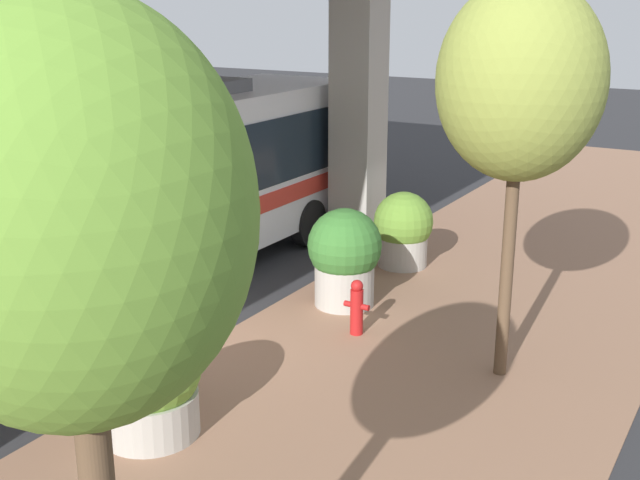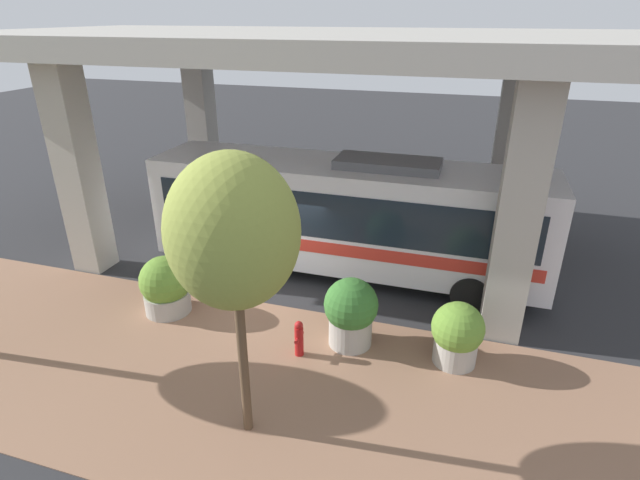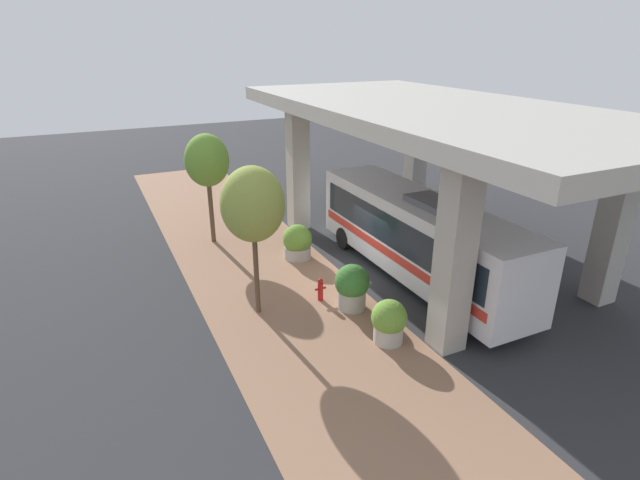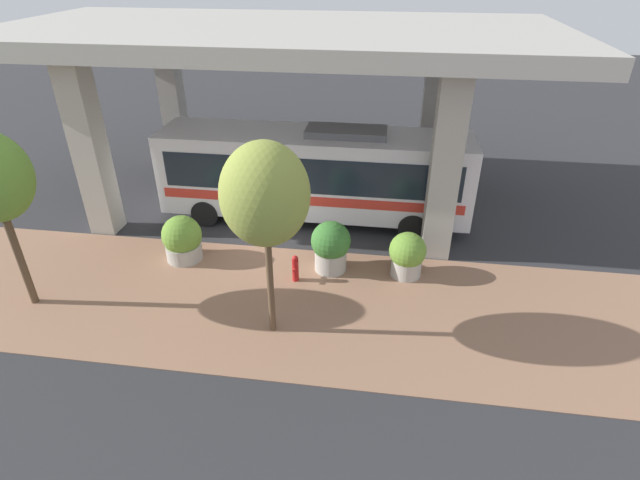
{
  "view_description": "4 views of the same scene",
  "coord_description": "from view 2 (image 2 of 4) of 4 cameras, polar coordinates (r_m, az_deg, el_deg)",
  "views": [
    {
      "loc": [
        -7.15,
        8.63,
        5.02
      ],
      "look_at": [
        -0.75,
        -2.2,
        1.2
      ],
      "focal_mm": 45.0,
      "sensor_mm": 36.0,
      "label": 1
    },
    {
      "loc": [
        -10.48,
        -4.72,
        7.1
      ],
      "look_at": [
        1.52,
        -1.0,
        1.36
      ],
      "focal_mm": 28.0,
      "sensor_mm": 36.0,
      "label": 2
    },
    {
      "loc": [
        -8.79,
        -16.2,
        9.11
      ],
      "look_at": [
        -1.09,
        0.0,
        1.72
      ],
      "focal_mm": 28.0,
      "sensor_mm": 36.0,
      "label": 3
    },
    {
      "loc": [
        -14.27,
        -4.08,
        8.91
      ],
      "look_at": [
        -1.28,
        -2.22,
        1.21
      ],
      "focal_mm": 28.0,
      "sensor_mm": 36.0,
      "label": 4
    }
  ],
  "objects": [
    {
      "name": "sidewalk_strip",
      "position": [
        11.34,
        -12.07,
        -14.81
      ],
      "size": [
        6.0,
        40.0,
        0.02
      ],
      "color": "#936B51",
      "rests_on": "ground"
    },
    {
      "name": "ground_plane",
      "position": [
        13.51,
        -6.01,
        -7.3
      ],
      "size": [
        80.0,
        80.0,
        0.0
      ],
      "primitive_type": "plane",
      "color": "#2D2D30",
      "rests_on": "ground"
    },
    {
      "name": "fire_hydrant",
      "position": [
        11.39,
        -2.41,
        -11.17
      ],
      "size": [
        0.42,
        0.2,
        0.9
      ],
      "color": "#B21919",
      "rests_on": "ground"
    },
    {
      "name": "overpass",
      "position": [
        15.29,
        -0.87,
        19.77
      ],
      "size": [
        9.4,
        19.73,
        6.62
      ],
      "color": "#ADA89E",
      "rests_on": "ground"
    },
    {
      "name": "planter_front",
      "position": [
        11.53,
        3.55,
        -8.2
      ],
      "size": [
        1.24,
        1.24,
        1.69
      ],
      "color": "#ADA89E",
      "rests_on": "ground"
    },
    {
      "name": "planter_back",
      "position": [
        13.36,
        -17.21,
        -5.08
      ],
      "size": [
        1.28,
        1.28,
        1.55
      ],
      "color": "#ADA89E",
      "rests_on": "ground"
    },
    {
      "name": "planter_middle",
      "position": [
        11.41,
        15.4,
        -10.32
      ],
      "size": [
        1.14,
        1.14,
        1.48
      ],
      "color": "#ADA89E",
      "rests_on": "ground"
    },
    {
      "name": "street_tree_far",
      "position": [
        7.81,
        -9.9,
        0.79
      ],
      "size": [
        2.11,
        2.11,
        5.29
      ],
      "color": "brown",
      "rests_on": "ground"
    },
    {
      "name": "bus",
      "position": [
        14.28,
        3.04,
        3.28
      ],
      "size": [
        2.64,
        11.14,
        3.55
      ],
      "color": "silver",
      "rests_on": "ground"
    }
  ]
}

